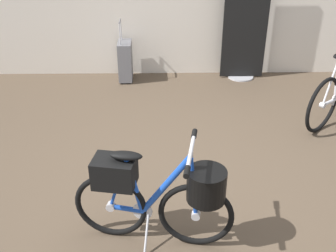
# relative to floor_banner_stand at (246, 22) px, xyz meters

# --- Properties ---
(ground_plane) EXTENTS (7.53, 7.53, 0.00)m
(ground_plane) POSITION_rel_floor_banner_stand_xyz_m (-1.00, -2.57, -0.79)
(ground_plane) COLOR brown
(floor_banner_stand) EXTENTS (0.60, 0.36, 1.75)m
(floor_banner_stand) POSITION_rel_floor_banner_stand_xyz_m (0.00, 0.00, 0.00)
(floor_banner_stand) COLOR #B7B7BC
(floor_banner_stand) RESTS_ON ground_plane
(folding_bike_foreground) EXTENTS (1.11, 0.53, 0.79)m
(folding_bike_foreground) POSITION_rel_floor_banner_stand_xyz_m (-1.15, -3.13, -0.37)
(folding_bike_foreground) COLOR black
(folding_bike_foreground) RESTS_ON ground_plane
(rolling_suitcase) EXTENTS (0.19, 0.36, 0.83)m
(rolling_suitcase) POSITION_rel_floor_banner_stand_xyz_m (-1.63, -0.06, -0.51)
(rolling_suitcase) COLOR slate
(rolling_suitcase) RESTS_ON ground_plane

